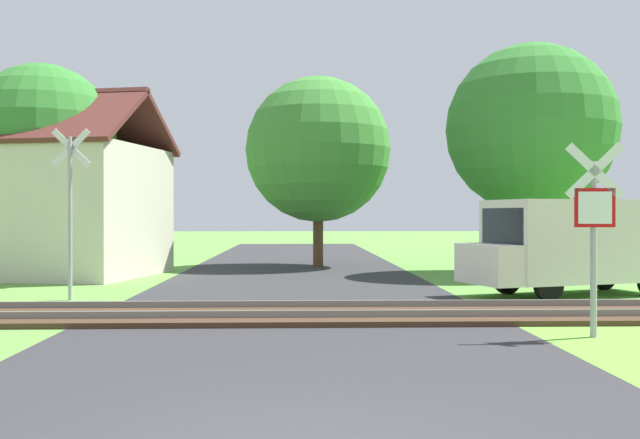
# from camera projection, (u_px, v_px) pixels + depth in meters

# --- Properties ---
(road_asphalt) EXTENTS (7.53, 80.00, 0.01)m
(road_asphalt) POSITION_uv_depth(u_px,v_px,m) (292.00, 397.00, 7.34)
(road_asphalt) COLOR #2D2D30
(road_asphalt) RESTS_ON ground
(rail_track) EXTENTS (60.00, 2.60, 0.22)m
(rail_track) POSITION_uv_depth(u_px,v_px,m) (295.00, 314.00, 13.15)
(rail_track) COLOR #422D1E
(rail_track) RESTS_ON ground
(stop_sign_near) EXTENTS (0.87, 0.21, 3.00)m
(stop_sign_near) POSITION_uv_depth(u_px,v_px,m) (594.00, 224.00, 10.92)
(stop_sign_near) COLOR #9E9EA5
(stop_sign_near) RESTS_ON ground
(crossing_sign_far) EXTENTS (0.88, 0.14, 3.82)m
(crossing_sign_far) POSITION_uv_depth(u_px,v_px,m) (70.00, 202.00, 15.80)
(crossing_sign_far) COLOR #9E9EA5
(crossing_sign_far) RESTS_ON ground
(house) EXTENTS (9.11, 6.91, 5.79)m
(house) POSITION_uv_depth(u_px,v_px,m) (27.00, 207.00, 22.41)
(house) COLOR beige
(house) RESTS_ON ground
(tree_left) EXTENTS (4.43, 4.43, 6.56)m
(tree_left) POSITION_uv_depth(u_px,v_px,m) (43.00, 136.00, 22.01)
(tree_left) COLOR #513823
(tree_left) RESTS_ON ground
(tree_right) EXTENTS (5.41, 5.41, 7.37)m
(tree_right) POSITION_uv_depth(u_px,v_px,m) (531.00, 129.00, 22.75)
(tree_right) COLOR #513823
(tree_right) RESTS_ON ground
(tree_center) EXTENTS (5.33, 5.33, 6.97)m
(tree_center) POSITION_uv_depth(u_px,v_px,m) (318.00, 150.00, 26.12)
(tree_center) COLOR #513823
(tree_center) RESTS_ON ground
(mail_truck) EXTENTS (5.23, 3.27, 2.24)m
(mail_truck) POSITION_uv_depth(u_px,v_px,m) (572.00, 243.00, 16.72)
(mail_truck) COLOR silver
(mail_truck) RESTS_ON ground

